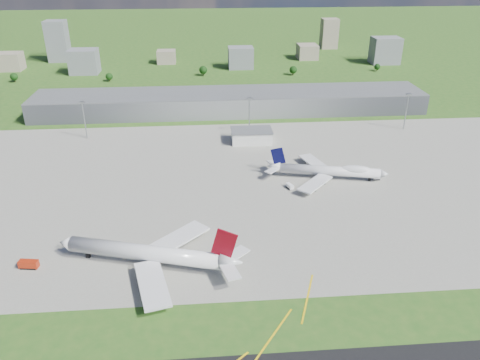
{
  "coord_description": "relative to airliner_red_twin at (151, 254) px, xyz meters",
  "views": [
    {
      "loc": [
        -20.61,
        -187.36,
        116.24
      ],
      "look_at": [
        -3.5,
        26.12,
        9.0
      ],
      "focal_mm": 35.0,
      "sensor_mm": 36.0,
      "label": 1
    }
  ],
  "objects": [
    {
      "name": "terminal",
      "position": [
        43.91,
        195.68,
        1.81
      ],
      "size": [
        300.0,
        42.0,
        15.0
      ],
      "primitive_type": "cube",
      "color": "gray",
      "rests_on": "ground"
    },
    {
      "name": "fire_truck",
      "position": [
        -49.28,
        2.37,
        -3.98
      ],
      "size": [
        8.02,
        3.95,
        3.42
      ],
      "rotation": [
        0.0,
        0.0,
        -0.14
      ],
      "color": "#A7240B",
      "rests_on": "ground"
    },
    {
      "name": "bldg_far_w",
      "position": [
        -176.09,
        350.68,
        3.31
      ],
      "size": [
        24.0,
        20.0,
        18.0
      ],
      "primitive_type": "cube",
      "color": "gray",
      "rests_on": "ground"
    },
    {
      "name": "airliner_blue_quad",
      "position": [
        91.46,
        72.47,
        -0.87
      ],
      "size": [
        65.93,
        50.97,
        17.36
      ],
      "rotation": [
        0.0,
        0.0,
        -0.21
      ],
      "color": "silver",
      "rests_on": "ground"
    },
    {
      "name": "apron",
      "position": [
        53.91,
        70.68,
        -5.65
      ],
      "size": [
        360.0,
        190.0,
        0.08
      ],
      "primitive_type": "cube",
      "color": "gray",
      "rests_on": "ground"
    },
    {
      "name": "mast_center",
      "position": [
        53.91,
        145.68,
        12.02
      ],
      "size": [
        3.5,
        2.0,
        25.9
      ],
      "color": "gray",
      "rests_on": "ground"
    },
    {
      "name": "tree_c",
      "position": [
        23.91,
        310.68,
        0.15
      ],
      "size": [
        8.1,
        8.1,
        9.9
      ],
      "color": "#382314",
      "rests_on": "ground"
    },
    {
      "name": "bldg_e",
      "position": [
        223.91,
        350.68,
        8.31
      ],
      "size": [
        30.0,
        22.0,
        28.0
      ],
      "primitive_type": "cube",
      "color": "slate",
      "rests_on": "ground"
    },
    {
      "name": "van_white_far",
      "position": [
        117.62,
        69.02,
        -4.55
      ],
      "size": [
        4.34,
        2.27,
        2.24
      ],
      "rotation": [
        0.0,
        0.0,
        0.05
      ],
      "color": "white",
      "rests_on": "ground"
    },
    {
      "name": "tree_far_w",
      "position": [
        -156.09,
        300.68,
        -0.5
      ],
      "size": [
        7.2,
        7.2,
        8.8
      ],
      "color": "#382314",
      "rests_on": "ground"
    },
    {
      "name": "van_white_near",
      "position": [
        67.57,
        62.46,
        -4.43
      ],
      "size": [
        3.8,
        5.34,
        2.5
      ],
      "rotation": [
        0.0,
        0.0,
        1.95
      ],
      "color": "white",
      "rests_on": "ground"
    },
    {
      "name": "tug_yellow",
      "position": [
        18.56,
        22.05,
        -4.72
      ],
      "size": [
        4.09,
        2.73,
        1.87
      ],
      "rotation": [
        0.0,
        0.0,
        0.15
      ],
      "color": "yellow",
      "rests_on": "ground"
    },
    {
      "name": "airliner_red_twin",
      "position": [
        0.0,
        0.0,
        0.0
      ],
      "size": [
        76.41,
        58.35,
        21.36
      ],
      "rotation": [
        0.0,
        0.0,
        2.86
      ],
      "color": "silver",
      "rests_on": "ground"
    },
    {
      "name": "bldg_tall_e",
      "position": [
        183.91,
        440.68,
        12.31
      ],
      "size": [
        20.0,
        18.0,
        36.0
      ],
      "primitive_type": "cube",
      "color": "gray",
      "rests_on": "ground"
    },
    {
      "name": "bldg_tall_w",
      "position": [
        -136.09,
        390.68,
        16.31
      ],
      "size": [
        22.0,
        20.0,
        44.0
      ],
      "primitive_type": "cube",
      "color": "slate",
      "rests_on": "ground"
    },
    {
      "name": "bldg_ce",
      "position": [
        143.91,
        380.68,
        2.31
      ],
      "size": [
        22.0,
        24.0,
        16.0
      ],
      "primitive_type": "cube",
      "color": "gray",
      "rests_on": "ground"
    },
    {
      "name": "bldg_cw",
      "position": [
        -16.09,
        370.68,
        1.31
      ],
      "size": [
        20.0,
        18.0,
        14.0
      ],
      "primitive_type": "cube",
      "color": "gray",
      "rests_on": "ground"
    },
    {
      "name": "ground",
      "position": [
        43.91,
        180.68,
        -5.69
      ],
      "size": [
        1400.0,
        1400.0,
        0.0
      ],
      "primitive_type": "plane",
      "color": "#2B591C",
      "rests_on": "ground"
    },
    {
      "name": "bldg_c",
      "position": [
        63.91,
        340.68,
        5.31
      ],
      "size": [
        26.0,
        20.0,
        22.0
      ],
      "primitive_type": "cube",
      "color": "slate",
      "rests_on": "ground"
    },
    {
      "name": "ops_building",
      "position": [
        53.91,
        130.68,
        -1.69
      ],
      "size": [
        26.0,
        16.0,
        8.0
      ],
      "primitive_type": "cube",
      "color": "silver",
      "rests_on": "ground"
    },
    {
      "name": "mast_west",
      "position": [
        -56.09,
        145.68,
        12.02
      ],
      "size": [
        3.5,
        2.0,
        25.9
      ],
      "color": "gray",
      "rests_on": "ground"
    },
    {
      "name": "tree_e",
      "position": [
        113.91,
        305.68,
        -0.18
      ],
      "size": [
        7.65,
        7.65,
        9.35
      ],
      "color": "#382314",
      "rests_on": "ground"
    },
    {
      "name": "tree_w",
      "position": [
        -66.09,
        295.68,
        -0.83
      ],
      "size": [
        6.75,
        6.75,
        8.25
      ],
      "color": "#382314",
      "rests_on": "ground"
    },
    {
      "name": "tree_far_e",
      "position": [
        203.91,
        315.68,
        -1.16
      ],
      "size": [
        6.3,
        6.3,
        7.7
      ],
      "color": "#382314",
      "rests_on": "ground"
    },
    {
      "name": "bldg_w",
      "position": [
        -96.09,
        330.68,
        6.31
      ],
      "size": [
        28.0,
        22.0,
        24.0
      ],
      "primitive_type": "cube",
      "color": "slate",
      "rests_on": "ground"
    },
    {
      "name": "mast_east",
      "position": [
        163.91,
        145.68,
        12.02
      ],
      "size": [
        3.5,
        2.0,
        25.9
      ],
      "color": "gray",
      "rests_on": "ground"
    }
  ]
}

